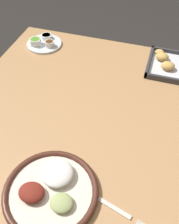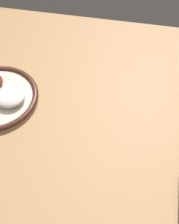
{
  "view_description": "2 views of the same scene",
  "coord_description": "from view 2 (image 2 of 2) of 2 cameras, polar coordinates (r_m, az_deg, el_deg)",
  "views": [
    {
      "loc": [
        0.19,
        -0.62,
        1.48
      ],
      "look_at": [
        -0.01,
        0.0,
        0.79
      ],
      "focal_mm": 42.0,
      "sensor_mm": 36.0,
      "label": 1
    },
    {
      "loc": [
        0.57,
        0.11,
        1.57
      ],
      "look_at": [
        -0.01,
        0.0,
        0.79
      ],
      "focal_mm": 50.0,
      "sensor_mm": 36.0,
      "label": 2
    }
  ],
  "objects": [
    {
      "name": "dining_table",
      "position": [
        1.08,
        -0.08,
        -4.63
      ],
      "size": [
        1.04,
        1.07,
        0.76
      ],
      "color": "#AD7F51",
      "rests_on": "ground_plane"
    },
    {
      "name": "ground_plane",
      "position": [
        1.67,
        -0.05,
        -16.69
      ],
      "size": [
        8.0,
        8.0,
        0.0
      ],
      "primitive_type": "plane",
      "color": "#282623"
    }
  ]
}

